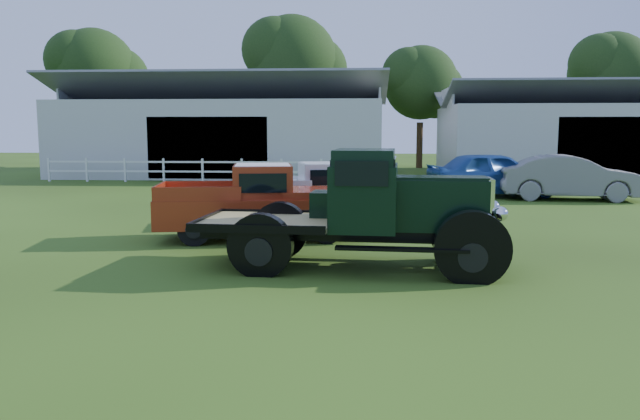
# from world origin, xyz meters

# --- Properties ---
(ground) EXTENTS (120.00, 120.00, 0.00)m
(ground) POSITION_xyz_m (0.00, 0.00, 0.00)
(ground) COLOR #293D11
(shed_left) EXTENTS (18.80, 10.20, 5.60)m
(shed_left) POSITION_xyz_m (-7.00, 26.00, 2.80)
(shed_left) COLOR #ADADAD
(shed_left) RESTS_ON ground
(shed_right) EXTENTS (16.80, 9.20, 5.20)m
(shed_right) POSITION_xyz_m (14.00, 27.00, 2.60)
(shed_right) COLOR #ADADAD
(shed_right) RESTS_ON ground
(fence_rail) EXTENTS (14.20, 0.16, 1.20)m
(fence_rail) POSITION_xyz_m (-8.00, 20.00, 0.60)
(fence_rail) COLOR white
(fence_rail) RESTS_ON ground
(tree_a) EXTENTS (6.30, 6.30, 10.50)m
(tree_a) POSITION_xyz_m (-18.00, 33.00, 5.25)
(tree_a) COLOR black
(tree_a) RESTS_ON ground
(tree_b) EXTENTS (6.90, 6.90, 11.50)m
(tree_b) POSITION_xyz_m (-4.00, 34.00, 5.75)
(tree_b) COLOR black
(tree_b) RESTS_ON ground
(tree_c) EXTENTS (5.40, 5.40, 9.00)m
(tree_c) POSITION_xyz_m (5.00, 33.00, 4.50)
(tree_c) COLOR black
(tree_c) RESTS_ON ground
(tree_d) EXTENTS (6.00, 6.00, 10.00)m
(tree_d) POSITION_xyz_m (18.00, 34.00, 5.00)
(tree_d) COLOR black
(tree_d) RESTS_ON ground
(vintage_flatbed) EXTENTS (5.82, 2.63, 2.25)m
(vintage_flatbed) POSITION_xyz_m (0.96, 0.79, 1.13)
(vintage_flatbed) COLOR black
(vintage_flatbed) RESTS_ON ground
(red_pickup) EXTENTS (5.23, 2.69, 1.82)m
(red_pickup) POSITION_xyz_m (-1.45, 3.83, 0.91)
(red_pickup) COLOR maroon
(red_pickup) RESTS_ON ground
(white_pickup) EXTENTS (4.82, 2.76, 1.67)m
(white_pickup) POSITION_xyz_m (-0.15, 6.52, 0.83)
(white_pickup) COLOR silver
(white_pickup) RESTS_ON ground
(misc_car_blue) EXTENTS (5.56, 3.11, 1.79)m
(misc_car_blue) POSITION_xyz_m (6.22, 14.10, 0.89)
(misc_car_blue) COLOR #234F98
(misc_car_blue) RESTS_ON ground
(misc_car_grey) EXTENTS (5.27, 2.32, 1.68)m
(misc_car_grey) POSITION_xyz_m (8.83, 13.03, 0.84)
(misc_car_grey) COLOR slate
(misc_car_grey) RESTS_ON ground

